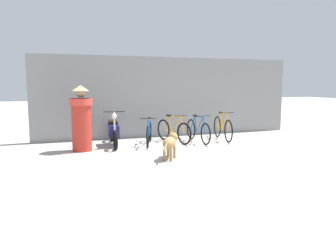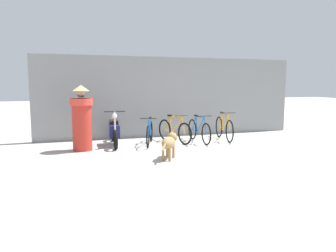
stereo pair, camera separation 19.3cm
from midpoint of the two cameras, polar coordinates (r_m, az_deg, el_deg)
ground_plane at (r=8.05m, az=8.30°, el=-5.37°), size 60.00×60.00×0.00m
shop_wall_back at (r=11.13m, az=-0.06°, el=5.07°), size 8.94×0.20×2.64m
bicycle_0 at (r=9.54m, az=-3.90°, el=-1.25°), size 0.65×1.58×0.82m
bicycle_1 at (r=9.92m, az=0.38°, el=-0.85°), size 0.59×1.65×0.85m
bicycle_2 at (r=10.02m, az=4.69°, el=-0.78°), size 0.46×1.73×0.84m
bicycle_3 at (r=10.54m, az=8.98°, el=-0.33°), size 0.47×1.76×0.90m
motorcycle at (r=9.54m, az=-10.06°, el=-0.97°), size 0.58×1.92×1.02m
stray_dog at (r=7.71m, az=-0.32°, el=-2.86°), size 0.67×0.92×0.59m
person_in_robes at (r=8.90m, az=-15.46°, el=1.27°), size 0.84×0.84×1.73m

